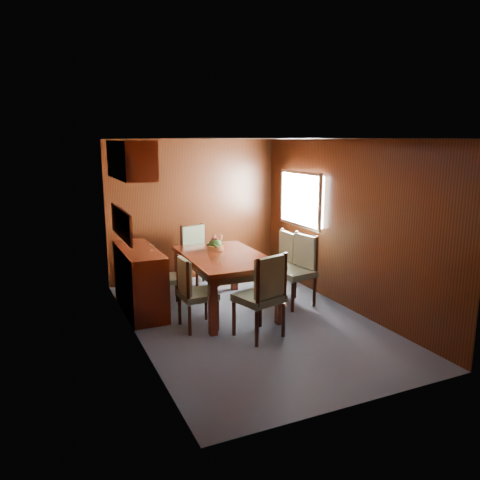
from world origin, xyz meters
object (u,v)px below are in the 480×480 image
dining_table (225,263)px  sideboard (140,280)px  chair_head (263,292)px  chair_right_near (299,266)px  chair_left_near (192,289)px  flower_centerpiece (215,242)px

dining_table → sideboard: bearing=159.0°
dining_table → chair_head: chair_head is taller
sideboard → chair_head: size_ratio=1.30×
chair_right_near → chair_left_near: bearing=88.3°
sideboard → chair_head: bearing=-53.7°
flower_centerpiece → sideboard: bearing=174.1°
dining_table → chair_right_near: size_ratio=1.65×
chair_left_near → flower_centerpiece: bearing=140.7°
sideboard → dining_table: 1.23m
dining_table → flower_centerpiece: 0.42m
chair_left_near → chair_right_near: bearing=96.6°
sideboard → chair_right_near: size_ratio=1.33×
dining_table → chair_left_near: bearing=-142.6°
chair_right_near → flower_centerpiece: size_ratio=4.14×
dining_table → chair_left_near: (-0.64, -0.47, -0.16)m
chair_left_near → dining_table: bearing=124.8°
flower_centerpiece → dining_table: bearing=-88.8°
chair_left_near → flower_centerpiece: (0.63, 0.81, 0.39)m
sideboard → dining_table: sideboard is taller
sideboard → flower_centerpiece: size_ratio=5.51×
chair_right_near → chair_head: chair_head is taller
chair_head → chair_left_near: bearing=120.5°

